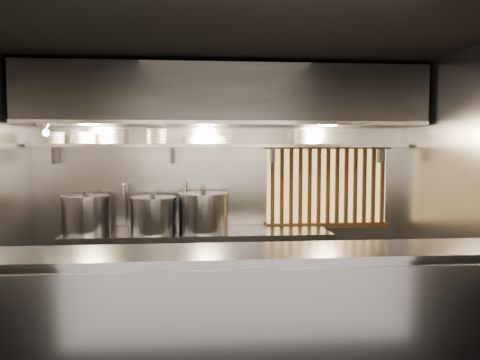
{
  "coord_description": "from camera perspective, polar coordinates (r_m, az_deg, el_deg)",
  "views": [
    {
      "loc": [
        -0.29,
        -4.2,
        1.86
      ],
      "look_at": [
        0.13,
        0.55,
        1.52
      ],
      "focal_mm": 35.0,
      "sensor_mm": 36.0,
      "label": 1
    }
  ],
  "objects": [
    {
      "name": "wall_back",
      "position": [
        5.73,
        -2.13,
        -0.6
      ],
      "size": [
        4.5,
        0.0,
        4.5
      ],
      "primitive_type": "plane",
      "rotation": [
        1.57,
        0.0,
        0.0
      ],
      "color": "gray",
      "rests_on": "floor"
    },
    {
      "name": "pendant_bulb",
      "position": [
        5.41,
        -3.05,
        5.08
      ],
      "size": [
        0.09,
        0.09,
        0.19
      ],
      "color": "#2D2D30",
      "rests_on": "exhaust_hood"
    },
    {
      "name": "wall_right",
      "position": [
        4.93,
        25.98,
        -1.74
      ],
      "size": [
        0.0,
        3.0,
        3.0
      ],
      "primitive_type": "plane",
      "rotation": [
        1.57,
        0.0,
        -1.57
      ],
      "color": "gray",
      "rests_on": "floor"
    },
    {
      "name": "bowl_stack_1",
      "position": [
        5.68,
        -18.32,
        4.88
      ],
      "size": [
        0.24,
        0.24,
        0.13
      ],
      "color": "silver",
      "rests_on": "bowl_shelf"
    },
    {
      "name": "bowl_shelf",
      "position": [
        5.53,
        -2.05,
        4.22
      ],
      "size": [
        4.4,
        0.34,
        0.04
      ],
      "primitive_type": "cube",
      "color": "#949499",
      "rests_on": "wall_back"
    },
    {
      "name": "bowl_stack_3",
      "position": [
        5.55,
        -10.18,
        5.24
      ],
      "size": [
        0.24,
        0.24,
        0.17
      ],
      "color": "silver",
      "rests_on": "bowl_shelf"
    },
    {
      "name": "wood_screen",
      "position": [
        5.9,
        10.61,
        -0.73
      ],
      "size": [
        1.56,
        0.09,
        1.04
      ],
      "color": "#F4C06E",
      "rests_on": "wall_back"
    },
    {
      "name": "ceiling",
      "position": [
        4.32,
        -1.13,
        16.59
      ],
      "size": [
        4.5,
        4.5,
        0.0
      ],
      "primitive_type": "plane",
      "rotation": [
        3.14,
        0.0,
        0.0
      ],
      "color": "black",
      "rests_on": "wall_back"
    },
    {
      "name": "exhaust_hood",
      "position": [
        5.34,
        -1.94,
        10.07
      ],
      "size": [
        4.4,
        0.81,
        0.65
      ],
      "color": "#2D2D30",
      "rests_on": "ceiling"
    },
    {
      "name": "stock_pot_mid",
      "position": [
        5.39,
        -4.47,
        -3.89
      ],
      "size": [
        0.71,
        0.71,
        0.48
      ],
      "rotation": [
        0.0,
        0.0,
        -0.23
      ],
      "color": "#949499",
      "rests_on": "cooking_bench"
    },
    {
      "name": "bowl_stack_5",
      "position": [
        5.53,
        -1.99,
        4.91
      ],
      "size": [
        0.24,
        0.24,
        0.09
      ],
      "color": "silver",
      "rests_on": "bowl_shelf"
    },
    {
      "name": "faucet_right",
      "position": [
        5.6,
        -6.67,
        -1.69
      ],
      "size": [
        0.04,
        0.3,
        0.5
      ],
      "color": "silver",
      "rests_on": "wall_back"
    },
    {
      "name": "bowl_stack_4",
      "position": [
        5.53,
        -5.95,
        4.89
      ],
      "size": [
        0.21,
        0.21,
        0.09
      ],
      "color": "silver",
      "rests_on": "bowl_shelf"
    },
    {
      "name": "stock_pot_left",
      "position": [
        5.57,
        -18.25,
        -3.92
      ],
      "size": [
        0.59,
        0.59,
        0.46
      ],
      "rotation": [
        0.0,
        0.0,
        -0.07
      ],
      "color": "#949499",
      "rests_on": "cooking_bench"
    },
    {
      "name": "bowl_stack_2",
      "position": [
        5.61,
        -14.83,
        5.16
      ],
      "size": [
        0.2,
        0.2,
        0.17
      ],
      "color": "silver",
      "rests_on": "bowl_shelf"
    },
    {
      "name": "stock_pot_right",
      "position": [
        5.36,
        -10.56,
        -4.16
      ],
      "size": [
        0.63,
        0.63,
        0.44
      ],
      "rotation": [
        0.0,
        0.0,
        0.22
      ],
      "color": "#949499",
      "rests_on": "cooking_bench"
    },
    {
      "name": "faucet_left",
      "position": [
        5.66,
        -13.77,
        -1.71
      ],
      "size": [
        0.04,
        0.3,
        0.5
      ],
      "color": "silver",
      "rests_on": "wall_back"
    },
    {
      "name": "cooking_bench",
      "position": [
        5.52,
        -5.08,
        -10.81
      ],
      "size": [
        3.0,
        0.7,
        0.9
      ],
      "primitive_type": "cube",
      "color": "#949499",
      "rests_on": "floor"
    },
    {
      "name": "bowl_stack_6",
      "position": [
        5.66,
        7.61,
        5.24
      ],
      "size": [
        0.21,
        0.21,
        0.17
      ],
      "color": "silver",
      "rests_on": "bowl_shelf"
    },
    {
      "name": "serving_counter",
      "position": [
        3.51,
        0.05,
        -17.63
      ],
      "size": [
        4.5,
        0.56,
        1.13
      ],
      "color": "#949499",
      "rests_on": "floor"
    },
    {
      "name": "floor",
      "position": [
        4.61,
        -1.08,
        -19.8
      ],
      "size": [
        4.5,
        4.5,
        0.0
      ],
      "primitive_type": "plane",
      "color": "black",
      "rests_on": "ground"
    },
    {
      "name": "bowl_stack_0",
      "position": [
        5.76,
        -21.59,
        4.79
      ],
      "size": [
        0.21,
        0.21,
        0.13
      ],
      "color": "silver",
      "rests_on": "bowl_shelf"
    },
    {
      "name": "heat_lamp",
      "position": [
        5.31,
        -22.81,
        5.94
      ],
      "size": [
        0.25,
        0.35,
        0.2
      ],
      "color": "#949499",
      "rests_on": "exhaust_hood"
    }
  ]
}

